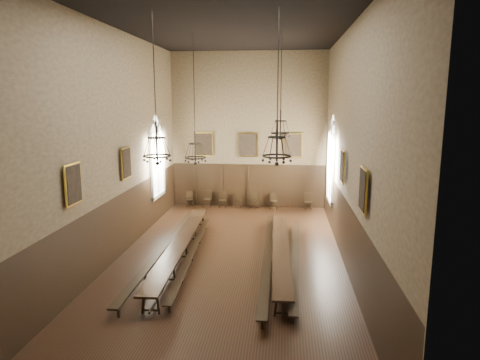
% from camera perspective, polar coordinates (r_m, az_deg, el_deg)
% --- Properties ---
extents(floor, '(9.00, 18.00, 0.02)m').
position_cam_1_polar(floor, '(17.16, -1.50, -10.79)').
color(floor, black).
rests_on(floor, ground).
extents(ceiling, '(9.00, 18.00, 0.02)m').
position_cam_1_polar(ceiling, '(16.22, -1.66, 20.40)').
color(ceiling, black).
rests_on(ceiling, ground).
extents(wall_back, '(9.00, 0.02, 9.00)m').
position_cam_1_polar(wall_back, '(25.00, 1.11, 6.58)').
color(wall_back, '#857351').
rests_on(wall_back, ground).
extents(wall_front, '(9.00, 0.02, 9.00)m').
position_cam_1_polar(wall_front, '(7.35, -10.71, -3.30)').
color(wall_front, '#857351').
rests_on(wall_front, ground).
extents(wall_left, '(0.02, 18.00, 9.00)m').
position_cam_1_polar(wall_left, '(17.24, -16.65, 4.34)').
color(wall_left, '#857351').
rests_on(wall_left, ground).
extents(wall_right, '(0.02, 18.00, 9.00)m').
position_cam_1_polar(wall_right, '(16.12, 14.57, 4.04)').
color(wall_right, '#857351').
rests_on(wall_right, ground).
extents(wainscot_panelling, '(9.00, 18.00, 2.50)m').
position_cam_1_polar(wainscot_panelling, '(16.74, -1.52, -6.78)').
color(wainscot_panelling, black).
rests_on(wainscot_panelling, floor).
extents(table_left, '(1.06, 9.90, 0.77)m').
position_cam_1_polar(table_left, '(17.37, -7.89, -9.22)').
color(table_left, black).
rests_on(table_left, floor).
extents(table_right, '(0.86, 9.18, 0.71)m').
position_cam_1_polar(table_right, '(16.84, 5.46, -9.93)').
color(table_right, black).
rests_on(table_right, floor).
extents(bench_left_outer, '(0.37, 10.78, 0.49)m').
position_cam_1_polar(bench_left_outer, '(17.77, -10.04, -9.10)').
color(bench_left_outer, black).
rests_on(bench_left_outer, floor).
extents(bench_left_inner, '(0.74, 9.11, 0.41)m').
position_cam_1_polar(bench_left_inner, '(17.19, -6.42, -9.85)').
color(bench_left_inner, black).
rests_on(bench_left_inner, floor).
extents(bench_right_inner, '(0.39, 10.58, 0.48)m').
position_cam_1_polar(bench_right_inner, '(16.86, 3.73, -10.07)').
color(bench_right_inner, black).
rests_on(bench_right_inner, floor).
extents(bench_right_outer, '(0.63, 9.65, 0.43)m').
position_cam_1_polar(bench_right_outer, '(16.81, 7.39, -10.30)').
color(bench_right_outer, black).
rests_on(bench_right_outer, floor).
extents(chair_0, '(0.50, 0.50, 0.92)m').
position_cam_1_polar(chair_0, '(25.64, -6.71, -2.95)').
color(chair_0, black).
rests_on(chair_0, floor).
extents(chair_1, '(0.49, 0.49, 0.97)m').
position_cam_1_polar(chair_1, '(25.51, -4.36, -2.94)').
color(chair_1, black).
rests_on(chair_1, floor).
extents(chair_2, '(0.45, 0.45, 0.91)m').
position_cam_1_polar(chair_2, '(25.37, -2.36, -3.04)').
color(chair_2, black).
rests_on(chair_2, floor).
extents(chair_3, '(0.42, 0.42, 0.91)m').
position_cam_1_polar(chair_3, '(25.30, -0.27, -3.07)').
color(chair_3, black).
rests_on(chair_3, floor).
extents(chair_4, '(0.46, 0.46, 0.87)m').
position_cam_1_polar(chair_4, '(25.18, 1.89, -3.16)').
color(chair_4, black).
rests_on(chair_4, floor).
extents(chair_5, '(0.44, 0.44, 0.95)m').
position_cam_1_polar(chair_5, '(25.07, 4.48, -3.20)').
color(chair_5, black).
rests_on(chair_5, floor).
extents(chair_7, '(0.45, 0.45, 0.97)m').
position_cam_1_polar(chair_7, '(25.08, 9.06, -3.28)').
color(chair_7, black).
rests_on(chair_7, floor).
extents(chandelier_back_left, '(0.94, 0.94, 5.38)m').
position_cam_1_polar(chandelier_back_left, '(18.71, -5.99, 3.97)').
color(chandelier_back_left, black).
rests_on(chandelier_back_left, ceiling).
extents(chandelier_back_right, '(0.79, 0.79, 4.26)m').
position_cam_1_polar(chandelier_back_right, '(18.16, 5.40, 7.16)').
color(chandelier_back_right, black).
rests_on(chandelier_back_right, ceiling).
extents(chandelier_front_left, '(0.93, 0.93, 4.74)m').
position_cam_1_polar(chandelier_front_left, '(14.45, -11.03, 4.31)').
color(chandelier_front_left, black).
rests_on(chandelier_front_left, ceiling).
extents(chandelier_front_right, '(0.93, 0.93, 4.68)m').
position_cam_1_polar(chandelier_front_right, '(13.66, 4.94, 4.38)').
color(chandelier_front_right, black).
rests_on(chandelier_front_right, ceiling).
extents(portrait_back_0, '(1.10, 0.12, 1.40)m').
position_cam_1_polar(portrait_back_0, '(25.29, -4.82, 4.77)').
color(portrait_back_0, gold).
rests_on(portrait_back_0, wall_back).
extents(portrait_back_1, '(1.10, 0.12, 1.40)m').
position_cam_1_polar(portrait_back_1, '(24.94, 1.08, 4.72)').
color(portrait_back_1, gold).
rests_on(portrait_back_1, wall_back).
extents(portrait_back_2, '(1.10, 0.12, 1.40)m').
position_cam_1_polar(portrait_back_2, '(24.86, 7.08, 4.63)').
color(portrait_back_2, gold).
rests_on(portrait_back_2, wall_back).
extents(portrait_left_0, '(0.12, 1.00, 1.30)m').
position_cam_1_polar(portrait_left_0, '(18.22, -14.95, 2.20)').
color(portrait_left_0, gold).
rests_on(portrait_left_0, wall_left).
extents(portrait_left_1, '(0.12, 1.00, 1.30)m').
position_cam_1_polar(portrait_left_1, '(14.16, -21.36, -0.50)').
color(portrait_left_1, gold).
rests_on(portrait_left_1, wall_left).
extents(portrait_right_0, '(0.12, 1.00, 1.30)m').
position_cam_1_polar(portrait_right_0, '(17.19, 13.52, 1.78)').
color(portrait_right_0, gold).
rests_on(portrait_right_0, wall_right).
extents(portrait_right_1, '(0.12, 1.00, 1.30)m').
position_cam_1_polar(portrait_right_1, '(12.81, 16.13, -1.28)').
color(portrait_right_1, gold).
rests_on(portrait_right_1, wall_right).
extents(window_right, '(0.20, 2.20, 4.60)m').
position_cam_1_polar(window_right, '(21.66, 12.08, 2.80)').
color(window_right, white).
rests_on(window_right, wall_right).
extents(window_left, '(0.20, 2.20, 4.60)m').
position_cam_1_polar(window_left, '(22.49, -11.00, 3.12)').
color(window_left, white).
rests_on(window_left, wall_left).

